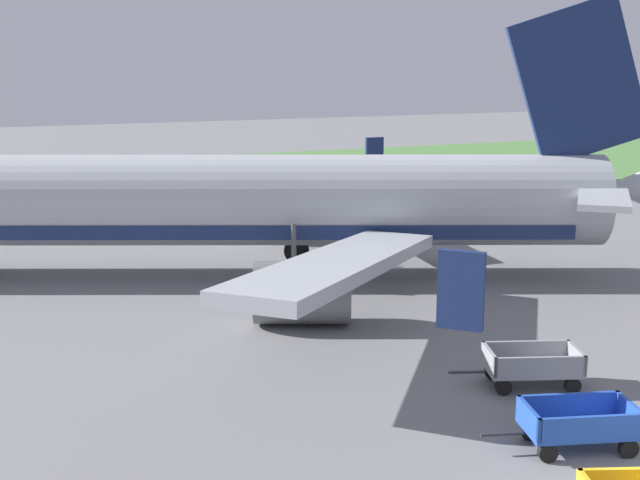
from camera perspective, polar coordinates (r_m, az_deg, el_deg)
name	(u,v)px	position (r m, az deg, el deg)	size (l,w,h in m)	color
grass_strip	(133,181)	(63.46, -12.57, 3.90)	(220.00, 28.00, 0.06)	#518442
airplane	(259,202)	(34.37, -4.16, 2.57)	(35.70, 29.26, 11.34)	#B2B7BC
baggage_cart_third_in_row	(578,424)	(20.45, 17.12, -11.82)	(3.61, 2.09, 1.07)	#234CB2
baggage_cart_fourth_in_row	(532,365)	(23.78, 14.17, -8.23)	(3.58, 2.20, 1.07)	gray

